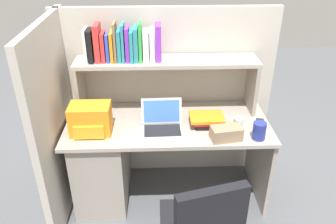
% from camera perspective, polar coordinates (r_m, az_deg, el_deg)
% --- Properties ---
extents(ground_plane, '(8.00, 8.00, 0.00)m').
position_cam_1_polar(ground_plane, '(3.15, -0.04, -13.22)').
color(ground_plane, '#595B60').
extents(desk, '(1.60, 0.70, 0.73)m').
position_cam_1_polar(desk, '(2.91, -7.79, -7.38)').
color(desk, '#AAA093').
rests_on(desk, ground_plane).
extents(cubicle_partition_rear, '(1.84, 0.05, 1.55)m').
position_cam_1_polar(cubicle_partition_rear, '(3.03, -0.31, 2.68)').
color(cubicle_partition_rear, '#BCB5A8').
rests_on(cubicle_partition_rear, ground_plane).
extents(cubicle_partition_left, '(0.05, 1.06, 1.55)m').
position_cam_1_polar(cubicle_partition_left, '(2.76, -17.96, -1.69)').
color(cubicle_partition_left, '#BCB5A8').
rests_on(cubicle_partition_left, ground_plane).
extents(overhead_hutch, '(1.44, 0.28, 0.45)m').
position_cam_1_polar(overhead_hutch, '(2.74, -0.20, 6.79)').
color(overhead_hutch, gray).
rests_on(overhead_hutch, desk).
extents(reference_books_on_shelf, '(0.58, 0.19, 0.30)m').
position_cam_1_polar(reference_books_on_shelf, '(2.67, -7.27, 11.13)').
color(reference_books_on_shelf, white).
rests_on(reference_books_on_shelf, overhead_hutch).
extents(laptop, '(0.32, 0.27, 0.22)m').
position_cam_1_polar(laptop, '(2.60, -0.99, -1.92)').
color(laptop, '#B7BABF').
rests_on(laptop, desk).
extents(backpack, '(0.30, 0.23, 0.22)m').
position_cam_1_polar(backpack, '(2.60, -12.77, -1.23)').
color(backpack, orange).
rests_on(backpack, desk).
extents(computer_mouse, '(0.09, 0.12, 0.03)m').
position_cam_1_polar(computer_mouse, '(2.76, 15.01, -1.81)').
color(computer_mouse, '#262628').
rests_on(computer_mouse, desk).
extents(paper_cup, '(0.08, 0.08, 0.10)m').
position_cam_1_polar(paper_cup, '(2.65, 11.61, -1.91)').
color(paper_cup, white).
rests_on(paper_cup, desk).
extents(tissue_box, '(0.24, 0.15, 0.10)m').
position_cam_1_polar(tissue_box, '(2.52, 9.66, -3.52)').
color(tissue_box, '#9E7F60').
rests_on(tissue_box, desk).
extents(snack_canister, '(0.10, 0.10, 0.13)m').
position_cam_1_polar(snack_canister, '(2.57, 14.93, -3.05)').
color(snack_canister, navy).
rests_on(snack_canister, desk).
extents(desk_book_stack, '(0.26, 0.19, 0.09)m').
position_cam_1_polar(desk_book_stack, '(2.67, 6.52, -1.35)').
color(desk_book_stack, black).
rests_on(desk_book_stack, desk).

